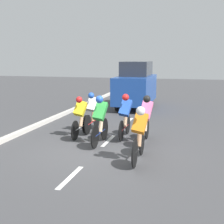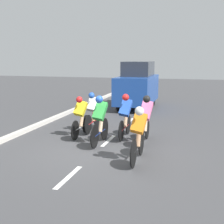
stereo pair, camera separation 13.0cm
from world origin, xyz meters
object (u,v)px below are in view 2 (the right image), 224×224
Objects in this scene: cyclist_green at (100,119)px; support_car at (137,85)px; cyclist_orange at (138,133)px; cyclist_white at (93,111)px; cyclist_yellow at (81,115)px; cyclist_blue at (125,115)px; cyclist_pink at (146,118)px.

support_car reaches higher than cyclist_green.
cyclist_orange is 3.57m from cyclist_white.
cyclist_green is at bearing 142.66° from cyclist_yellow.
cyclist_green reaches higher than cyclist_orange.
cyclist_blue is at bearing -68.71° from cyclist_orange.
cyclist_white is at bearing -51.75° from cyclist_orange.
cyclist_green reaches higher than cyclist_pink.
cyclist_white is 0.85m from cyclist_yellow.
cyclist_blue is at bearing 156.95° from cyclist_white.
cyclist_white is 1.04× the size of cyclist_yellow.
support_car is (1.57, -6.67, 0.38)m from cyclist_pink.
cyclist_orange is at bearing 140.09° from cyclist_yellow.
support_car is at bearing -87.96° from cyclist_green.
cyclist_white is (2.21, -2.80, -0.02)m from cyclist_orange.
cyclist_green is (1.44, -1.27, 0.03)m from cyclist_orange.
cyclist_yellow is at bearing -4.62° from cyclist_pink.
cyclist_pink is 6.87m from support_car.
cyclist_blue is 1.50m from cyclist_yellow.
cyclist_green is (0.57, 0.96, 0.02)m from cyclist_blue.
cyclist_yellow is at bearing -37.34° from cyclist_green.
cyclist_pink is 2.23m from cyclist_yellow.
cyclist_pink is 1.02× the size of cyclist_yellow.
cyclist_pink is (-2.09, 1.02, 0.05)m from cyclist_white.
cyclist_white is at bearing 84.83° from support_car.
support_car reaches higher than cyclist_blue.
cyclist_blue is 1.02× the size of cyclist_yellow.
cyclist_blue is 2.39m from cyclist_orange.
cyclist_green is at bearing 116.66° from cyclist_white.
cyclist_white is at bearing -99.32° from cyclist_yellow.
cyclist_green is 7.20m from support_car.
cyclist_pink is at bearing 175.38° from cyclist_yellow.
cyclist_green reaches higher than cyclist_blue.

